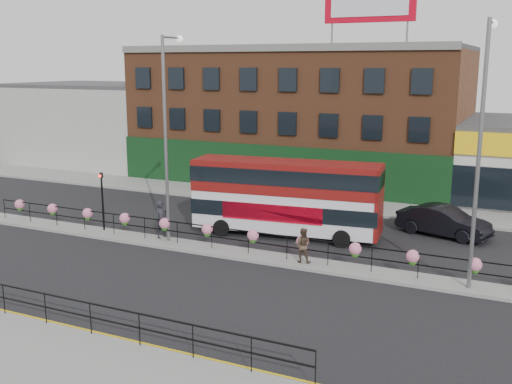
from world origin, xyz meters
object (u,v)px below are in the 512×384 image
at_px(car, 444,221).
at_px(lamp_column_east, 481,132).
at_px(double_decker_bus, 287,191).
at_px(pedestrian_a, 161,219).
at_px(pedestrian_b, 303,245).
at_px(lamp_column_west, 168,121).

relative_size(car, lamp_column_east, 0.49).
bearing_deg(double_decker_bus, lamp_column_east, -22.19).
xyz_separation_m(car, pedestrian_a, (-13.23, -7.13, 0.32)).
bearing_deg(pedestrian_a, lamp_column_east, -71.64).
height_order(double_decker_bus, car, double_decker_bus).
bearing_deg(lamp_column_east, car, 105.76).
distance_m(pedestrian_a, lamp_column_east, 16.27).
height_order(pedestrian_b, lamp_column_east, lamp_column_east).
relative_size(car, lamp_column_west, 0.50).
bearing_deg(pedestrian_b, car, -132.85).
xyz_separation_m(pedestrian_a, pedestrian_b, (8.09, -0.60, -0.17)).
distance_m(double_decker_bus, car, 8.60).
xyz_separation_m(pedestrian_b, lamp_column_east, (7.27, 0.16, 5.50)).
bearing_deg(car, pedestrian_a, 134.08).
distance_m(pedestrian_a, pedestrian_b, 8.12).
height_order(car, pedestrian_b, pedestrian_b).
relative_size(double_decker_bus, lamp_column_east, 0.96).
bearing_deg(pedestrian_a, lamp_column_west, -77.57).
distance_m(car, pedestrian_a, 15.03).
distance_m(double_decker_bus, lamp_column_west, 7.20).
distance_m(pedestrian_b, lamp_column_east, 9.12).
relative_size(double_decker_bus, pedestrian_b, 6.30).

